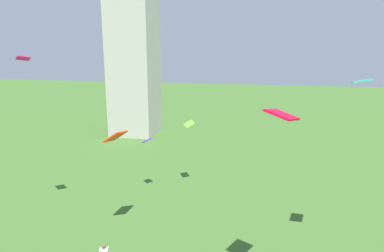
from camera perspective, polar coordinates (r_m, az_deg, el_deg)
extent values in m
sphere|color=brown|center=(20.75, -14.45, -18.77)|extent=(0.26, 0.26, 0.26)
cube|color=#F13107|center=(22.17, -12.58, -1.70)|extent=(1.04, 1.72, 0.95)
cube|color=red|center=(15.04, 14.72, 1.84)|extent=(1.64, 1.99, 0.63)
cube|color=#74DF35|center=(29.94, -0.49, 0.35)|extent=(1.21, 1.36, 0.51)
cube|color=#DC056A|center=(25.46, -26.26, 10.05)|extent=(1.37, 1.35, 0.40)
cube|color=#2ABD99|center=(19.77, 26.40, 6.74)|extent=(1.13, 1.46, 0.36)
cube|color=#4519E2|center=(29.54, -7.46, -2.37)|extent=(1.10, 1.22, 0.61)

